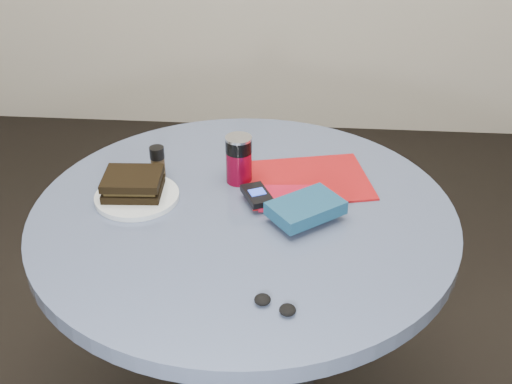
# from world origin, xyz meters

# --- Properties ---
(table) EXTENTS (1.00, 1.00, 0.75)m
(table) POSITION_xyz_m (0.00, 0.00, 0.59)
(table) COLOR black
(table) RESTS_ON ground
(plate) EXTENTS (0.22, 0.22, 0.01)m
(plate) POSITION_xyz_m (-0.26, 0.03, 0.76)
(plate) COLOR silver
(plate) RESTS_ON table
(sandwich) EXTENTS (0.14, 0.12, 0.05)m
(sandwich) POSITION_xyz_m (-0.27, 0.03, 0.79)
(sandwich) COLOR black
(sandwich) RESTS_ON plate
(soda_can) EXTENTS (0.07, 0.07, 0.12)m
(soda_can) POSITION_xyz_m (-0.02, 0.13, 0.81)
(soda_can) COLOR maroon
(soda_can) RESTS_ON table
(pepper_grinder) EXTENTS (0.05, 0.05, 0.08)m
(pepper_grinder) POSITION_xyz_m (-0.23, 0.13, 0.79)
(pepper_grinder) COLOR #44331D
(pepper_grinder) RESTS_ON table
(magazine) EXTENTS (0.35, 0.29, 0.01)m
(magazine) POSITION_xyz_m (0.15, 0.14, 0.75)
(magazine) COLOR maroon
(magazine) RESTS_ON table
(red_book) EXTENTS (0.16, 0.11, 0.01)m
(red_book) POSITION_xyz_m (0.11, 0.04, 0.76)
(red_book) COLOR #A70D27
(red_book) RESTS_ON magazine
(novel) EXTENTS (0.19, 0.18, 0.03)m
(novel) POSITION_xyz_m (0.15, -0.03, 0.78)
(novel) COLOR navy
(novel) RESTS_ON red_book
(mp3_player) EXTENTS (0.09, 0.11, 0.02)m
(mp3_player) POSITION_xyz_m (0.03, 0.03, 0.78)
(mp3_player) COLOR black
(mp3_player) RESTS_ON red_book
(headphones) EXTENTS (0.09, 0.07, 0.02)m
(headphones) POSITION_xyz_m (0.09, -0.34, 0.76)
(headphones) COLOR black
(headphones) RESTS_ON table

